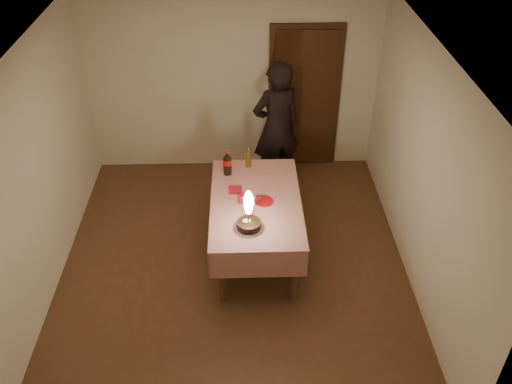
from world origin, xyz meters
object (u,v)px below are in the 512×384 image
birthday_cake (249,218)px  cola_bottle (227,163)px  clear_cup (259,200)px  photographer (276,127)px  red_plate (264,201)px  red_cup (242,199)px  dining_table (256,208)px  amber_bottle_left (248,158)px

birthday_cake → cola_bottle: birthday_cake is taller
clear_cup → photographer: photographer is taller
birthday_cake → red_plate: birthday_cake is taller
cola_bottle → red_cup: bearing=-74.4°
red_plate → cola_bottle: size_ratio=0.69×
red_plate → photographer: bearing=81.2°
dining_table → birthday_cake: birthday_cake is taller
dining_table → cola_bottle: 0.69m
amber_bottle_left → photographer: size_ratio=0.14×
birthday_cake → amber_bottle_left: bearing=89.1°
amber_bottle_left → photographer: photographer is taller
dining_table → photographer: size_ratio=0.93×
clear_cup → photographer: bearing=79.1°
cola_bottle → clear_cup: bearing=-59.5°
dining_table → red_cup: size_ratio=17.20×
red_cup → clear_cup: bearing=-4.2°
cola_bottle → amber_bottle_left: (0.25, 0.16, -0.03)m
cola_bottle → amber_bottle_left: bearing=31.7°
dining_table → amber_bottle_left: size_ratio=6.75×
photographer → birthday_cake: bearing=-101.9°
dining_table → amber_bottle_left: 0.75m
red_cup → cola_bottle: size_ratio=0.31×
birthday_cake → cola_bottle: size_ratio=1.50×
dining_table → photographer: (0.32, 1.45, 0.24)m
red_plate → amber_bottle_left: bearing=102.4°
birthday_cake → red_cup: birthday_cake is taller
dining_table → birthday_cake: (-0.09, -0.48, 0.23)m
dining_table → amber_bottle_left: amber_bottle_left is taller
cola_bottle → red_plate: bearing=-54.0°
dining_table → photographer: 1.50m
red_plate → dining_table: bearing=171.4°
birthday_cake → cola_bottle: (-0.23, 1.03, 0.03)m
dining_table → red_cup: (-0.16, -0.03, 0.16)m
dining_table → cola_bottle: (-0.32, 0.55, 0.26)m
red_cup → cola_bottle: bearing=105.6°
photographer → dining_table: bearing=-102.3°
red_cup → photographer: (0.48, 1.48, 0.08)m
birthday_cake → photographer: photographer is taller
red_plate → clear_cup: clear_cup is taller
birthday_cake → photographer: bearing=78.1°
dining_table → red_plate: red_plate is taller
birthday_cake → cola_bottle: bearing=102.8°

